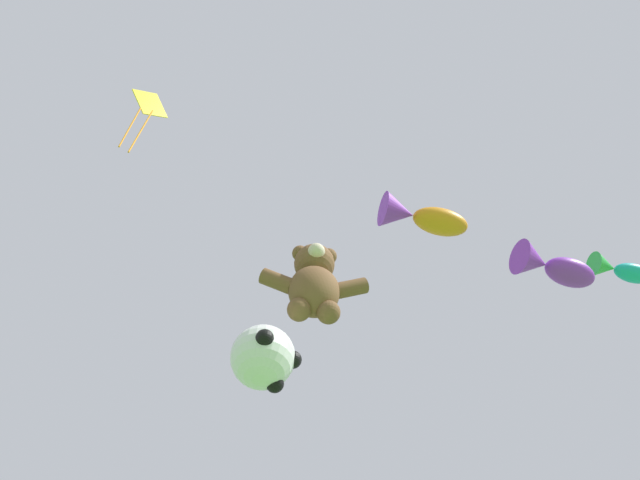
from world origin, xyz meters
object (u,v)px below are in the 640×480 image
(soccer_ball_kite, at_px, (264,357))
(diamond_kite, at_px, (146,110))
(fish_kite_violet, at_px, (551,267))
(fish_kite_teal, at_px, (619,270))
(teddy_bear_kite, at_px, (314,282))
(fish_kite_tangerine, at_px, (419,217))

(soccer_ball_kite, xyz_separation_m, diamond_kite, (-2.79, -0.81, 5.64))
(soccer_ball_kite, xyz_separation_m, fish_kite_violet, (5.81, 1.27, 4.68))
(soccer_ball_kite, relative_size, fish_kite_teal, 0.60)
(teddy_bear_kite, height_order, fish_kite_violet, fish_kite_violet)
(fish_kite_tangerine, relative_size, fish_kite_violet, 1.02)
(fish_kite_teal, relative_size, diamond_kite, 0.61)
(fish_kite_violet, bearing_deg, diamond_kite, -166.37)
(teddy_bear_kite, relative_size, diamond_kite, 0.67)
(fish_kite_tangerine, distance_m, fish_kite_teal, 5.01)
(teddy_bear_kite, relative_size, fish_kite_teal, 1.10)
(teddy_bear_kite, bearing_deg, soccer_ball_kite, 175.29)
(diamond_kite, bearing_deg, fish_kite_violet, 13.63)
(teddy_bear_kite, distance_m, diamond_kite, 5.33)
(teddy_bear_kite, xyz_separation_m, soccer_ball_kite, (-0.65, 0.05, -1.64))
(teddy_bear_kite, height_order, fish_kite_teal, fish_kite_teal)
(soccer_ball_kite, distance_m, fish_kite_violet, 7.57)
(soccer_ball_kite, bearing_deg, fish_kite_tangerine, 13.13)
(soccer_ball_kite, height_order, fish_kite_tangerine, fish_kite_tangerine)
(fish_kite_teal, distance_m, diamond_kite, 10.89)
(teddy_bear_kite, xyz_separation_m, fish_kite_teal, (7.16, 1.77, 3.86))
(fish_kite_violet, bearing_deg, fish_kite_teal, 12.66)
(soccer_ball_kite, height_order, fish_kite_violet, fish_kite_violet)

